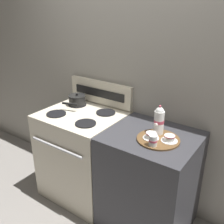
# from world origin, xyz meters

# --- Properties ---
(ground_plane) EXTENTS (6.00, 6.00, 0.00)m
(ground_plane) POSITION_xyz_m (0.00, 0.00, 0.00)
(ground_plane) COLOR gray
(wall_back) EXTENTS (6.00, 0.05, 2.20)m
(wall_back) POSITION_xyz_m (0.00, 0.36, 1.10)
(wall_back) COLOR #9E998E
(wall_back) RESTS_ON ground
(stove) EXTENTS (0.77, 0.70, 0.94)m
(stove) POSITION_xyz_m (-0.37, -0.00, 0.46)
(stove) COLOR beige
(stove) RESTS_ON ground
(control_panel) EXTENTS (0.75, 0.05, 0.24)m
(control_panel) POSITION_xyz_m (-0.37, 0.31, 1.05)
(control_panel) COLOR beige
(control_panel) RESTS_ON stove
(side_counter) EXTENTS (0.74, 0.67, 0.92)m
(side_counter) POSITION_xyz_m (0.39, 0.00, 0.46)
(side_counter) COLOR #38383D
(side_counter) RESTS_ON ground
(saucepan) EXTENTS (0.22, 0.28, 0.12)m
(saucepan) POSITION_xyz_m (-0.56, 0.15, 0.98)
(saucepan) COLOR black
(saucepan) RESTS_ON stove
(serving_tray) EXTENTS (0.34, 0.34, 0.01)m
(serving_tray) POSITION_xyz_m (0.46, -0.04, 0.93)
(serving_tray) COLOR brown
(serving_tray) RESTS_ON side_counter
(teapot) EXTENTS (0.08, 0.13, 0.24)m
(teapot) POSITION_xyz_m (0.42, 0.04, 1.05)
(teapot) COLOR white
(teapot) RESTS_ON serving_tray
(teacup_left) EXTENTS (0.13, 0.13, 0.05)m
(teacup_left) POSITION_xyz_m (0.42, -0.07, 0.96)
(teacup_left) COLOR white
(teacup_left) RESTS_ON serving_tray
(teacup_right) EXTENTS (0.13, 0.13, 0.05)m
(teacup_right) POSITION_xyz_m (0.55, -0.03, 0.96)
(teacup_right) COLOR white
(teacup_right) RESTS_ON serving_tray
(creamer_jug) EXTENTS (0.06, 0.06, 0.08)m
(creamer_jug) POSITION_xyz_m (0.48, -0.16, 0.98)
(creamer_jug) COLOR white
(creamer_jug) RESTS_ON serving_tray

